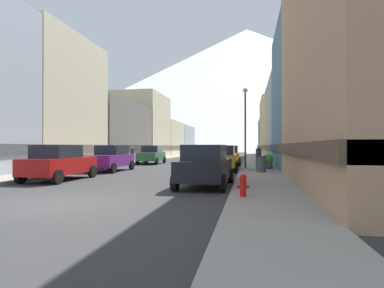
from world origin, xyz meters
TOP-DOWN VIEW (x-y plane):
  - ground_plane at (0.00, 0.00)m, footprint 400.00×400.00m
  - sidewalk_left at (-6.25, 35.00)m, footprint 2.50×100.00m
  - sidewalk_right at (6.25, 35.00)m, footprint 2.50×100.00m
  - storefront_left_1 at (-11.23, 14.92)m, footprint 7.77×9.59m
  - storefront_left_2 at (-11.48, 26.85)m, footprint 8.26×13.38m
  - storefront_left_3 at (-12.27, 39.11)m, footprint 9.84×10.15m
  - storefront_left_4 at (-10.52, 50.29)m, footprint 6.35×11.59m
  - storefront_left_5 at (-12.42, 62.57)m, footprint 10.15×12.13m
  - storefront_right_1 at (11.61, 14.91)m, footprint 8.52×8.11m
  - storefront_right_2 at (12.16, 24.09)m, footprint 9.62×9.34m
  - storefront_right_3 at (10.90, 34.36)m, footprint 7.11×10.25m
  - storefront_right_4 at (11.44, 45.99)m, footprint 8.19×12.11m
  - storefront_right_5 at (11.17, 57.39)m, footprint 7.63×10.18m
  - car_left_0 at (-3.80, 6.12)m, footprint 2.08×4.41m
  - car_left_1 at (-3.80, 12.26)m, footprint 2.07×4.40m
  - car_left_2 at (-3.80, 21.67)m, footprint 2.24×4.48m
  - car_right_0 at (3.80, 4.95)m, footprint 2.19×4.46m
  - car_right_1 at (3.80, 13.87)m, footprint 2.12×4.43m
  - car_right_2 at (3.80, 21.00)m, footprint 2.12×4.43m
  - fire_hydrant_near at (5.45, 1.52)m, footprint 0.40×0.22m
  - trash_bin_right at (6.35, 11.31)m, footprint 0.59×0.59m
  - potted_plant_0 at (7.00, 15.50)m, footprint 0.75×0.75m
  - potted_plant_1 at (7.00, 14.03)m, footprint 0.58×0.58m
  - pedestrian_0 at (-6.25, 18.52)m, footprint 0.36×0.36m
  - pedestrian_1 at (-6.25, 22.85)m, footprint 0.36×0.36m
  - pedestrian_2 at (6.25, 13.39)m, footprint 0.36×0.36m
  - streetlamp_right at (5.35, 15.08)m, footprint 0.36×0.36m
  - mountain_backdrop at (3.55, 260.00)m, footprint 350.91×350.91m

SIDE VIEW (x-z plane):
  - ground_plane at x=0.00m, z-range 0.00..0.00m
  - sidewalk_left at x=-6.25m, z-range 0.00..0.15m
  - sidewalk_right at x=6.25m, z-range 0.00..0.15m
  - fire_hydrant_near at x=5.45m, z-range 0.17..0.88m
  - trash_bin_right at x=6.35m, z-range 0.15..1.13m
  - potted_plant_1 at x=7.00m, z-range 0.20..1.16m
  - potted_plant_0 at x=7.00m, z-range 0.21..1.21m
  - pedestrian_1 at x=-6.25m, z-range 0.08..1.61m
  - car_left_0 at x=-3.80m, z-range 0.01..1.79m
  - car_left_1 at x=-3.80m, z-range 0.01..1.79m
  - car_left_2 at x=-3.80m, z-range 0.01..1.79m
  - car_right_0 at x=3.80m, z-range 0.01..1.79m
  - car_right_1 at x=3.80m, z-range 0.01..1.79m
  - car_right_2 at x=3.80m, z-range 0.01..1.79m
  - pedestrian_2 at x=6.25m, z-range 0.09..1.72m
  - pedestrian_0 at x=-6.25m, z-range 0.09..1.81m
  - storefront_left_5 at x=-12.42m, z-range -0.12..6.19m
  - storefront_left_4 at x=-10.52m, z-range -0.12..6.27m
  - storefront_left_2 at x=-11.48m, z-range -0.13..6.70m
  - storefront_right_5 at x=11.17m, z-range -0.13..6.86m
  - storefront_right_2 at x=12.16m, z-range -0.15..8.11m
  - streetlamp_right at x=5.35m, z-range 1.06..6.92m
  - storefront_right_3 at x=10.90m, z-range -0.15..8.24m
  - storefront_right_4 at x=11.44m, z-range -0.16..9.29m
  - storefront_left_3 at x=-12.27m, z-range -0.16..9.55m
  - storefront_right_1 at x=11.61m, z-range -0.17..9.93m
  - storefront_left_1 at x=-11.23m, z-range -0.17..10.43m
  - mountain_backdrop at x=3.55m, z-range 0.00..98.50m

